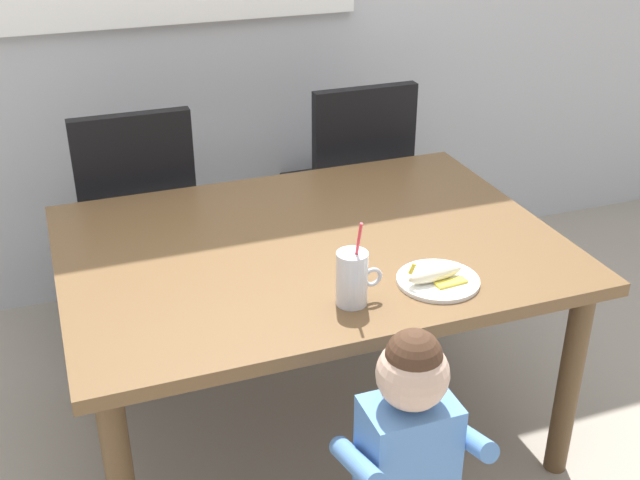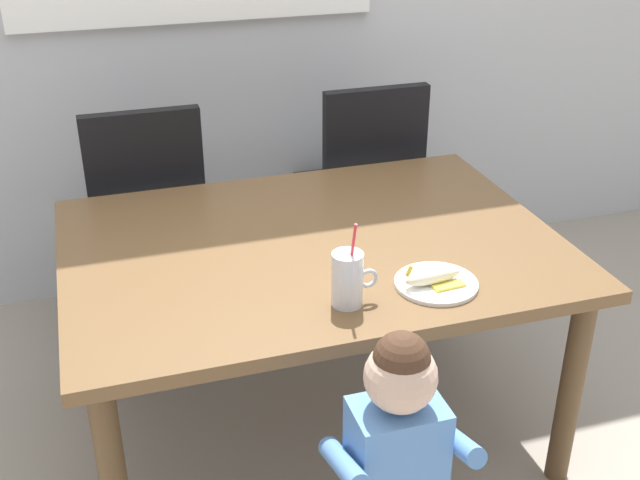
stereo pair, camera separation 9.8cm
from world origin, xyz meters
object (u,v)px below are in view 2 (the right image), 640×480
at_px(dining_chair_left, 147,208).
at_px(toddler_standing, 397,445).
at_px(peeled_banana, 434,277).
at_px(milk_cup, 348,282).
at_px(snack_plate, 436,283).
at_px(dining_table, 312,265).
at_px(dining_chair_right, 364,179).

xyz_separation_m(dining_chair_left, toddler_standing, (0.42, -1.49, -0.02)).
bearing_deg(peeled_banana, milk_cup, -177.16).
xyz_separation_m(toddler_standing, peeled_banana, (0.25, 0.37, 0.21)).
bearing_deg(dining_chair_left, snack_plate, 121.16).
bearing_deg(snack_plate, dining_chair_left, 121.16).
height_order(dining_chair_left, toddler_standing, dining_chair_left).
bearing_deg(peeled_banana, dining_table, 123.70).
distance_m(dining_table, dining_chair_left, 0.88).
height_order(dining_table, peeled_banana, peeled_banana).
xyz_separation_m(milk_cup, peeled_banana, (0.25, 0.01, -0.04)).
height_order(snack_plate, peeled_banana, peeled_banana).
distance_m(dining_chair_left, snack_plate, 1.32).
bearing_deg(snack_plate, milk_cup, -176.26).
bearing_deg(milk_cup, dining_chair_right, 67.63).
relative_size(dining_chair_right, peeled_banana, 5.53).
distance_m(snack_plate, peeled_banana, 0.03).
distance_m(dining_chair_left, dining_chair_right, 0.89).
bearing_deg(dining_chair_right, dining_chair_left, 1.04).
distance_m(dining_table, snack_plate, 0.44).
relative_size(dining_table, milk_cup, 5.97).
bearing_deg(dining_chair_right, dining_table, 59.60).
height_order(dining_chair_left, peeled_banana, dining_chair_left).
relative_size(dining_table, toddler_standing, 1.78).
relative_size(toddler_standing, milk_cup, 3.35).
bearing_deg(dining_chair_right, toddler_standing, 72.67).
bearing_deg(dining_chair_left, dining_chair_right, -178.96).
relative_size(snack_plate, peeled_banana, 1.33).
bearing_deg(milk_cup, peeled_banana, 2.84).
relative_size(milk_cup, snack_plate, 1.09).
height_order(dining_chair_left, milk_cup, same).
xyz_separation_m(dining_table, peeled_banana, (0.24, -0.36, 0.11)).
relative_size(toddler_standing, snack_plate, 3.64).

